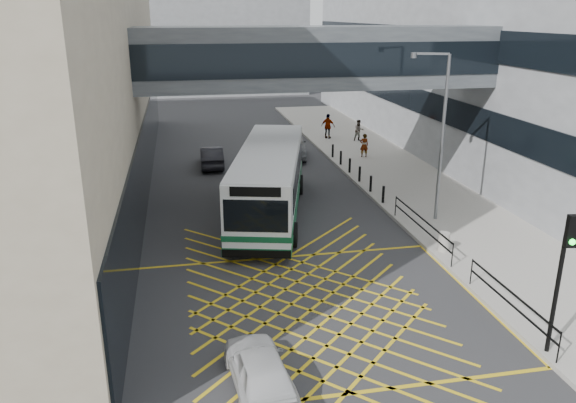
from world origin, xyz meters
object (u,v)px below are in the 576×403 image
car_silver (292,147)px  street_lamp (439,128)px  pedestrian_c (328,126)px  pedestrian_a (364,145)px  car_dark (212,157)px  traffic_light (563,265)px  car_white (260,369)px  pedestrian_b (359,131)px  litter_bin (444,242)px  bus (270,179)px

car_silver → street_lamp: size_ratio=0.62×
pedestrian_c → car_silver: bearing=87.7°
pedestrian_a → street_lamp: bearing=91.4°
car_dark → traffic_light: 25.21m
car_dark → street_lamp: street_lamp is taller
car_silver → traffic_light: (2.60, -25.20, 2.23)m
car_white → traffic_light: size_ratio=0.93×
pedestrian_c → pedestrian_a: bearing=134.4°
car_dark → pedestrian_b: pedestrian_b is taller
car_white → litter_bin: bearing=-144.7°
bus → pedestrian_c: bearing=80.0°
pedestrian_c → street_lamp: bearing=127.1°
pedestrian_b → pedestrian_c: (-2.11, 1.37, 0.15)m
bus → pedestrian_b: 17.58m
car_white → car_dark: (0.21, 23.53, 0.03)m
car_silver → litter_bin: 17.89m
litter_bin → pedestrian_c: size_ratio=0.42×
street_lamp → pedestrian_b: (1.87, 17.35, -3.62)m
litter_bin → pedestrian_b: (3.07, 21.11, 0.42)m
litter_bin → traffic_light: bearing=-92.3°
bus → litter_bin: bus is taller
bus → pedestrian_c: (7.29, 16.20, -0.71)m
litter_bin → pedestrian_c: 22.51m
car_white → pedestrian_b: size_ratio=2.46×
bus → car_white: 13.95m
car_white → street_lamp: (10.03, 11.16, 3.96)m
bus → car_silver: (3.43, 11.37, -1.08)m
car_dark → car_silver: 5.91m
car_silver → pedestrian_a: bearing=173.5°
bus → traffic_light: bearing=-52.2°
car_white → pedestrian_b: 30.89m
traffic_light → pedestrian_a: size_ratio=2.69×
litter_bin → pedestrian_c: (0.96, 22.48, 0.56)m
street_lamp → pedestrian_a: bearing=109.9°
bus → traffic_light: (6.02, -13.83, 1.16)m
car_dark → bus: bearing=104.1°
traffic_light → car_dark: bearing=118.3°
traffic_light → pedestrian_a: bearing=93.8°
bus → street_lamp: street_lamp is taller
car_dark → car_silver: (5.71, 1.51, 0.08)m
car_dark → street_lamp: bearing=129.5°
bus → car_silver: 11.92m
litter_bin → pedestrian_b: bearing=81.7°
pedestrian_a → car_dark: bearing=4.4°
car_dark → pedestrian_a: bearing=-178.9°
street_lamp → car_silver: bearing=129.3°
pedestrian_a → pedestrian_c: (-0.89, 6.33, 0.16)m
litter_bin → pedestrian_c: bearing=87.5°
traffic_light → street_lamp: bearing=91.4°
pedestrian_b → pedestrian_c: bearing=143.3°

